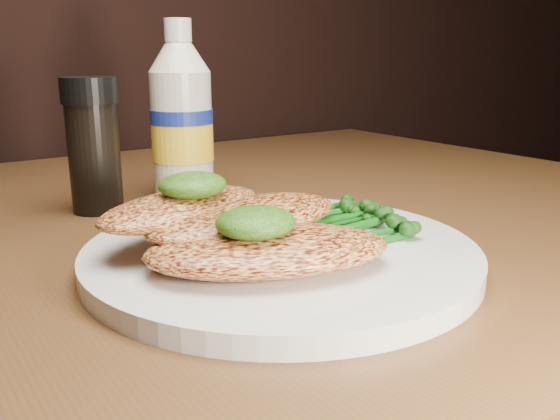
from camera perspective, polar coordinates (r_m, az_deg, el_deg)
plate at (r=0.45m, az=0.12°, el=-4.27°), size 0.30×0.30×0.02m
chicken_front at (r=0.39m, az=-1.12°, el=-3.87°), size 0.19×0.15×0.03m
chicken_mid at (r=0.44m, az=-3.31°, el=-0.73°), size 0.17×0.10×0.03m
chicken_back at (r=0.45m, az=-9.41°, el=0.21°), size 0.16×0.11×0.02m
pesto_front at (r=0.38m, az=-2.38°, el=-1.21°), size 0.06×0.05×0.02m
pesto_back at (r=0.44m, az=-8.45°, el=2.40°), size 0.05×0.05×0.02m
broccolini_bundle at (r=0.47m, az=4.11°, el=-1.15°), size 0.17×0.15×0.02m
mayo_bottle at (r=0.65m, az=-9.52°, el=9.47°), size 0.07×0.07×0.19m
pepper_grinder at (r=0.61m, az=-17.59°, el=5.95°), size 0.06×0.06×0.13m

